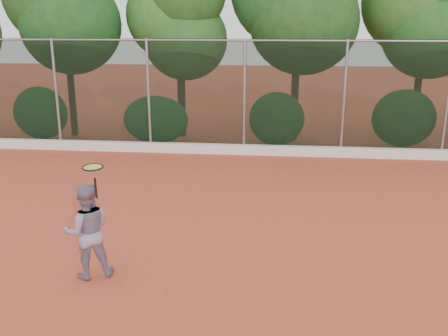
# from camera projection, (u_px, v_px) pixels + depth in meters

# --- Properties ---
(ground) EXTENTS (80.00, 80.00, 0.00)m
(ground) POSITION_uv_depth(u_px,v_px,m) (218.00, 249.00, 9.09)
(ground) COLOR #CA4A2F
(ground) RESTS_ON ground
(concrete_curb) EXTENTS (24.00, 0.20, 0.30)m
(concrete_curb) POSITION_uv_depth(u_px,v_px,m) (243.00, 150.00, 15.56)
(concrete_curb) COLOR silver
(concrete_curb) RESTS_ON ground
(tennis_player) EXTENTS (0.94, 0.85, 1.57)m
(tennis_player) POSITION_uv_depth(u_px,v_px,m) (87.00, 231.00, 7.92)
(tennis_player) COLOR gray
(tennis_player) RESTS_ON ground
(chainlink_fence) EXTENTS (24.09, 0.09, 3.50)m
(chainlink_fence) POSITION_uv_depth(u_px,v_px,m) (244.00, 94.00, 15.25)
(chainlink_fence) COLOR black
(chainlink_fence) RESTS_ON ground
(foliage_backdrop) EXTENTS (23.70, 3.63, 7.55)m
(foliage_backdrop) POSITION_uv_depth(u_px,v_px,m) (233.00, 8.00, 16.47)
(foliage_backdrop) COLOR #44301A
(foliage_backdrop) RESTS_ON ground
(tennis_racket) EXTENTS (0.32, 0.33, 0.54)m
(tennis_racket) POSITION_uv_depth(u_px,v_px,m) (93.00, 170.00, 7.44)
(tennis_racket) COLOR black
(tennis_racket) RESTS_ON ground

